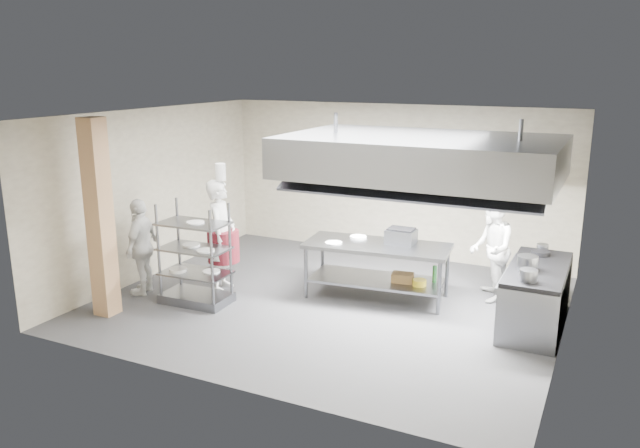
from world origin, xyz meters
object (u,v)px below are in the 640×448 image
at_px(pass_rack, 195,254).
at_px(griddle, 401,236).
at_px(island, 377,271).
at_px(cooking_range, 536,298).
at_px(chef_head, 221,236).
at_px(chef_line, 491,249).
at_px(stockpot, 528,263).
at_px(chef_plating, 142,246).

relative_size(pass_rack, griddle, 3.53).
height_order(island, pass_rack, pass_rack).
xyz_separation_m(cooking_range, chef_head, (-4.98, -0.74, 0.53)).
bearing_deg(island, cooking_range, -7.47).
bearing_deg(chef_line, stockpot, 18.63).
bearing_deg(griddle, island, -146.94).
height_order(chef_line, griddle, chef_line).
bearing_deg(cooking_range, griddle, 172.84).
distance_m(island, stockpot, 2.44).
bearing_deg(island, chef_plating, -163.34).
distance_m(cooking_range, chef_head, 5.06).
relative_size(cooking_range, chef_line, 1.17).
xyz_separation_m(chef_head, stockpot, (4.85, 0.53, 0.05)).
height_order(pass_rack, chef_line, chef_line).
relative_size(chef_head, chef_line, 1.11).
relative_size(island, stockpot, 8.03).
bearing_deg(chef_line, chef_head, -86.36).
xyz_separation_m(pass_rack, stockpot, (4.89, 1.22, 0.19)).
bearing_deg(stockpot, chef_line, 125.00).
bearing_deg(griddle, cooking_range, -7.33).
height_order(griddle, stockpot, griddle).
relative_size(chef_head, griddle, 4.12).
distance_m(chef_plating, stockpot, 6.08).
height_order(island, chef_line, chef_line).
relative_size(chef_plating, griddle, 3.50).
distance_m(pass_rack, stockpot, 5.04).
relative_size(island, cooking_range, 1.17).
height_order(island, chef_head, chef_head).
height_order(chef_plating, stockpot, chef_plating).
height_order(chef_head, chef_line, chef_head).
bearing_deg(chef_head, pass_rack, 158.48).
relative_size(pass_rack, cooking_range, 0.81).
xyz_separation_m(chef_head, chef_plating, (-1.10, -0.71, -0.14)).
relative_size(cooking_range, chef_head, 1.05).
xyz_separation_m(griddle, stockpot, (2.04, -0.47, -0.02)).
distance_m(pass_rack, cooking_range, 5.24).
relative_size(griddle, stockpot, 1.59).
xyz_separation_m(island, stockpot, (2.37, -0.26, 0.55)).
distance_m(chef_head, griddle, 2.98).
relative_size(island, pass_rack, 1.43).
bearing_deg(chef_plating, stockpot, 87.16).
xyz_separation_m(pass_rack, cooking_range, (5.02, 1.42, -0.39)).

